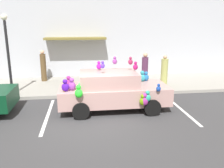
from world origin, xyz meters
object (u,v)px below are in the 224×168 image
Objects in this scene: plush_covered_car at (112,90)px; street_lamp_post at (7,46)px; teddy_bear_on_sidewalk at (103,85)px; pedestrian_walking_past at (43,67)px; pedestrian_near_shopfront at (145,71)px; pedestrian_by_lamp at (164,71)px.

street_lamp_post reaches higher than plush_covered_car.
pedestrian_walking_past reaches higher than teddy_bear_on_sidewalk.
pedestrian_near_shopfront is at bearing 10.69° from teddy_bear_on_sidewalk.
teddy_bear_on_sidewalk is (-0.18, 2.29, -0.39)m from plush_covered_car.
pedestrian_near_shopfront is (2.26, 0.43, 0.57)m from teddy_bear_on_sidewalk.
pedestrian_near_shopfront is at bearing 4.63° from street_lamp_post.
teddy_bear_on_sidewalk is 3.48m from pedestrian_by_lamp.
teddy_bear_on_sidewalk is 4.76m from street_lamp_post.
plush_covered_car is 2.33m from teddy_bear_on_sidewalk.
teddy_bear_on_sidewalk is 0.16× the size of street_lamp_post.
street_lamp_post is at bearing -175.37° from pedestrian_near_shopfront.
street_lamp_post reaches higher than pedestrian_by_lamp.
plush_covered_car reaches higher than pedestrian_by_lamp.
pedestrian_walking_past is 1.10× the size of pedestrian_by_lamp.
teddy_bear_on_sidewalk is 2.37m from pedestrian_near_shopfront.
street_lamp_post is at bearing -178.58° from teddy_bear_on_sidewalk.
pedestrian_walking_past is at bearing 142.85° from teddy_bear_on_sidewalk.
pedestrian_near_shopfront reaches higher than pedestrian_by_lamp.
street_lamp_post is 7.89m from pedestrian_by_lamp.
pedestrian_walking_past reaches higher than pedestrian_near_shopfront.
plush_covered_car is 5.25m from street_lamp_post.
street_lamp_post reaches higher than pedestrian_walking_past.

